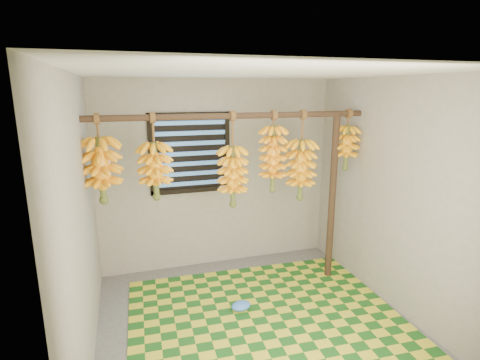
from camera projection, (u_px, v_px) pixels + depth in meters
name	position (u px, v px, depth m)	size (l,w,h in m)	color
floor	(257.00, 326.00, 3.69)	(3.00, 3.00, 0.01)	#525252
ceiling	(260.00, 72.00, 3.13)	(3.00, 3.00, 0.01)	silver
wall_back	(218.00, 175.00, 4.80)	(3.00, 0.01, 2.40)	gray
wall_left	(80.00, 227.00, 2.97)	(0.01, 3.00, 2.40)	gray
wall_right	(395.00, 196.00, 3.85)	(0.01, 3.00, 2.40)	gray
window	(190.00, 153.00, 4.60)	(1.00, 0.04, 1.00)	black
hanging_pole	(236.00, 116.00, 3.87)	(0.06, 0.06, 3.00)	#402D1E
support_post	(332.00, 199.00, 4.45)	(0.08, 0.08, 2.00)	#402D1E
woven_mat	(265.00, 317.00, 3.82)	(2.70, 2.16, 0.01)	#195318
plastic_bag	(241.00, 306.00, 3.92)	(0.22, 0.16, 0.09)	#3E7CE7
banana_bunch_a	(101.00, 170.00, 3.59)	(0.36, 0.36, 0.86)	brown
banana_bunch_b	(155.00, 171.00, 3.75)	(0.33, 0.33, 0.87)	brown
banana_bunch_c	(233.00, 176.00, 4.01)	(0.32, 0.32, 1.02)	brown
banana_bunch_d	(273.00, 159.00, 4.11)	(0.31, 0.31, 0.89)	brown
banana_bunch_e	(301.00, 170.00, 4.24)	(0.34, 0.34, 1.02)	brown
banana_bunch_f	(346.00, 148.00, 4.36)	(0.28, 0.28, 0.70)	brown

